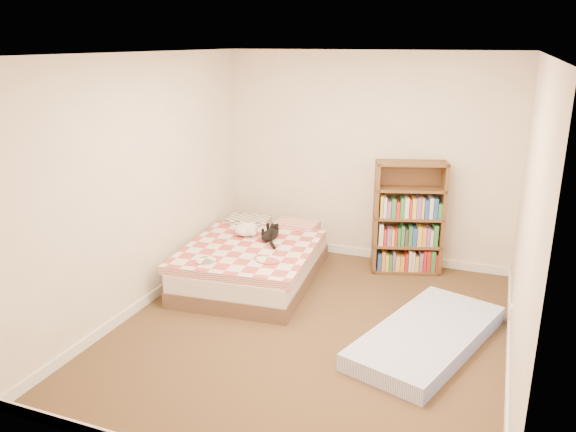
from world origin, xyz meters
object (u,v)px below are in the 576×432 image
(bed, at_px, (255,260))
(floor_mattress, at_px, (427,337))
(bookshelf, at_px, (408,230))
(white_dog, at_px, (247,229))
(black_cat, at_px, (271,234))

(bed, height_order, floor_mattress, bed)
(bed, bearing_deg, bookshelf, 24.28)
(floor_mattress, bearing_deg, bookshelf, 124.49)
(bookshelf, distance_m, white_dog, 1.87)
(bookshelf, xyz_separation_m, floor_mattress, (0.48, -1.63, -0.42))
(floor_mattress, height_order, white_dog, white_dog)
(bed, xyz_separation_m, bookshelf, (1.55, 0.87, 0.27))
(floor_mattress, xyz_separation_m, white_dog, (-2.21, 0.93, 0.44))
(white_dog, bearing_deg, black_cat, -10.03)
(white_dog, bearing_deg, floor_mattress, -32.78)
(bookshelf, bearing_deg, black_cat, -170.87)
(bed, height_order, black_cat, black_cat)
(black_cat, xyz_separation_m, white_dog, (-0.31, 0.00, 0.01))
(black_cat, bearing_deg, white_dog, 171.71)
(bookshelf, distance_m, floor_mattress, 1.75)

